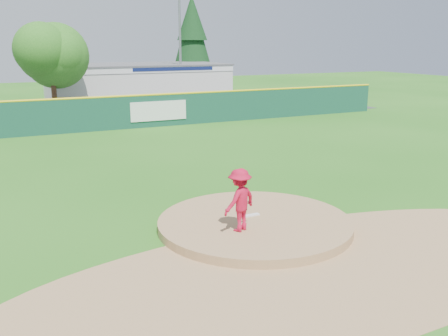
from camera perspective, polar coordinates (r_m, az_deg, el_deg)
name	(u,v)px	position (r m, az deg, el deg)	size (l,w,h in m)	color
ground	(255,228)	(14.33, 3.52, -6.81)	(120.00, 120.00, 0.00)	#286B19
pitchers_mound	(255,228)	(14.33, 3.52, -6.81)	(5.50, 5.50, 0.50)	#9E774C
pitching_rubber	(250,215)	(14.49, 2.95, -5.44)	(0.60, 0.15, 0.04)	white
infield_dirt_arc	(318,269)	(12.03, 10.68, -11.29)	(15.40, 15.40, 0.01)	#9E774C
parking_lot	(80,112)	(39.53, -16.15, 6.16)	(44.00, 16.00, 0.02)	#38383A
pitcher	(240,200)	(13.16, 1.81, -3.67)	(1.09, 0.63, 1.69)	red
van	(102,108)	(36.07, -13.74, 6.69)	(2.22, 4.81, 1.34)	white
pool_building_grp	(137,83)	(45.55, -9.90, 9.59)	(15.20, 8.20, 3.31)	silver
fence_banners	(60,117)	(30.10, -18.21, 5.57)	(15.39, 0.04, 1.20)	#560C11
outfield_fence	(106,112)	(30.63, -13.28, 6.21)	(40.00, 0.14, 2.07)	#154536
deciduous_tree	(51,51)	(36.93, -19.20, 12.51)	(5.60, 5.60, 7.36)	#382314
conifer_tree	(192,38)	(51.52, -3.65, 14.59)	(4.40, 4.40, 9.50)	#382314
light_pole_right	(180,37)	(43.54, -5.06, 14.65)	(1.75, 0.25, 10.00)	gray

